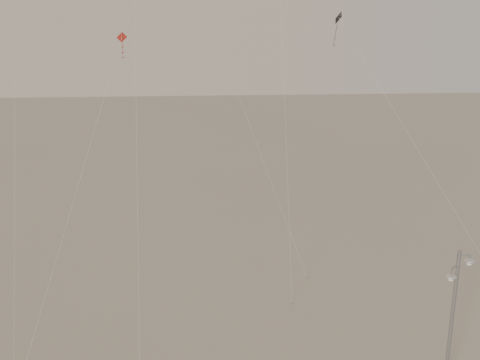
{
  "coord_description": "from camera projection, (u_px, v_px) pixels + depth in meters",
  "views": [
    {
      "loc": [
        -2.52,
        -26.95,
        20.52
      ],
      "look_at": [
        -0.68,
        5.0,
        10.06
      ],
      "focal_mm": 50.0,
      "sensor_mm": 36.0,
      "label": 1
    }
  ],
  "objects": [
    {
      "name": "street_lamp",
      "position": [
        452.0,
        326.0,
        31.11
      ],
      "size": [
        1.47,
        0.94,
        8.2
      ],
      "color": "gray",
      "rests_on": "ground"
    },
    {
      "name": "kite_4",
      "position": [
        380.0,
        88.0,
        38.85
      ],
      "size": [
        9.92,
        12.84,
        17.73
      ],
      "rotation": [
        0.0,
        0.0,
        1.34
      ],
      "color": "black",
      "rests_on": "ground"
    },
    {
      "name": "kite_1",
      "position": [
        135.0,
        31.0,
        36.72
      ],
      "size": [
        1.09,
        17.65,
        21.96
      ],
      "rotation": [
        0.0,
        0.0,
        -0.66
      ],
      "color": "black",
      "rests_on": "ground"
    },
    {
      "name": "kite_3",
      "position": [
        94.0,
        133.0,
        34.87
      ],
      "size": [
        5.36,
        10.78,
        16.94
      ],
      "rotation": [
        0.0,
        0.0,
        0.08
      ],
      "color": "maroon",
      "rests_on": "ground"
    }
  ]
}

